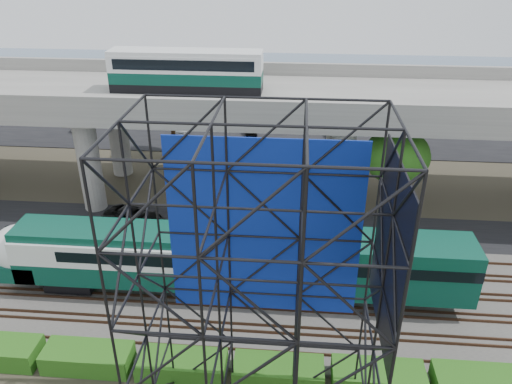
{
  "coord_description": "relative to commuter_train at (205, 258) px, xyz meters",
  "views": [
    {
      "loc": [
        6.44,
        -22.74,
        20.27
      ],
      "look_at": [
        3.97,
        6.0,
        5.44
      ],
      "focal_mm": 35.0,
      "sensor_mm": 36.0,
      "label": 1
    }
  ],
  "objects": [
    {
      "name": "hedge_strip",
      "position": [
        -0.2,
        -6.3,
        -2.32
      ],
      "size": [
        34.6,
        1.8,
        1.2
      ],
      "color": "#225413",
      "rests_on": "ground"
    },
    {
      "name": "scaffold_tower",
      "position": [
        4.06,
        -9.98,
        4.59
      ],
      "size": [
        9.36,
        6.36,
        15.0
      ],
      "color": "black",
      "rests_on": "ground"
    },
    {
      "name": "trees",
      "position": [
        -5.87,
        14.17,
        2.69
      ],
      "size": [
        40.94,
        16.94,
        7.69
      ],
      "color": "#382314",
      "rests_on": "ground"
    },
    {
      "name": "overpass",
      "position": [
        -1.38,
        14.0,
        5.33
      ],
      "size": [
        80.0,
        12.0,
        12.4
      ],
      "color": "#9E9B93",
      "rests_on": "ground"
    },
    {
      "name": "parking_lot",
      "position": [
        -1.21,
        32.0,
        -2.84
      ],
      "size": [
        90.0,
        18.0,
        0.08
      ],
      "primitive_type": "cube",
      "color": "black",
      "rests_on": "ground"
    },
    {
      "name": "rail_tracks",
      "position": [
        -1.21,
        -0.0,
        -2.6
      ],
      "size": [
        90.0,
        9.52,
        0.16
      ],
      "color": "#472D1E",
      "rests_on": "ballast_bed"
    },
    {
      "name": "service_road",
      "position": [
        -1.21,
        8.5,
        -2.84
      ],
      "size": [
        90.0,
        5.0,
        0.08
      ],
      "primitive_type": "cube",
      "color": "black",
      "rests_on": "ground"
    },
    {
      "name": "ballast_bed",
      "position": [
        -1.21,
        0.0,
        -2.78
      ],
      "size": [
        90.0,
        12.0,
        0.2
      ],
      "primitive_type": "cube",
      "color": "slate",
      "rests_on": "ground"
    },
    {
      "name": "suv",
      "position": [
        -7.18,
        8.07,
        -2.14
      ],
      "size": [
        5.19,
        3.51,
        1.32
      ],
      "primitive_type": "imported",
      "rotation": [
        0.0,
        0.0,
        1.27
      ],
      "color": "black",
      "rests_on": "service_road"
    },
    {
      "name": "parked_cars",
      "position": [
        -0.85,
        31.91,
        -2.19
      ],
      "size": [
        37.34,
        9.7,
        1.31
      ],
      "color": "silver",
      "rests_on": "parking_lot"
    },
    {
      "name": "ground",
      "position": [
        -1.21,
        -2.0,
        -2.88
      ],
      "size": [
        140.0,
        140.0,
        0.0
      ],
      "primitive_type": "plane",
      "color": "#474233",
      "rests_on": "ground"
    },
    {
      "name": "commuter_train",
      "position": [
        0.0,
        0.0,
        0.0
      ],
      "size": [
        29.3,
        3.06,
        4.3
      ],
      "color": "black",
      "rests_on": "rail_tracks"
    },
    {
      "name": "harbor_water",
      "position": [
        -1.21,
        54.0,
        -2.87
      ],
      "size": [
        140.0,
        40.0,
        0.03
      ],
      "primitive_type": "cube",
      "color": "#496479",
      "rests_on": "ground"
    }
  ]
}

